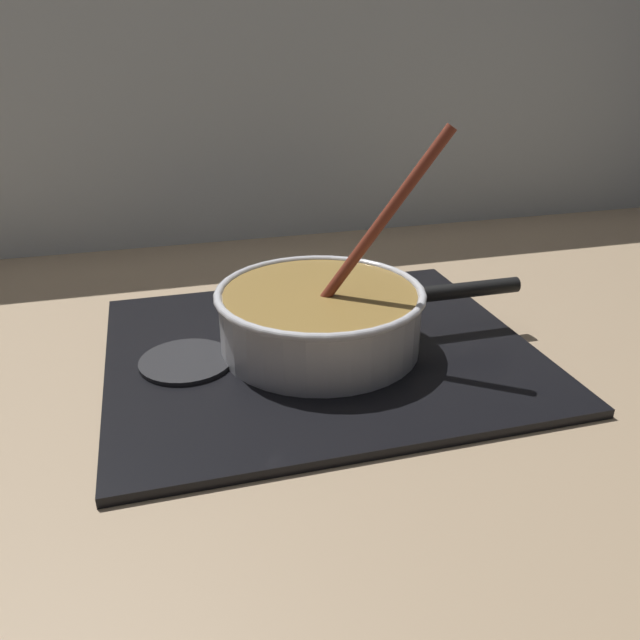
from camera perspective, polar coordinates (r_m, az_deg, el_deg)
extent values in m
cube|color=#9E8466|center=(0.65, -7.33, -15.85)|extent=(2.40, 1.60, 0.04)
cube|color=silver|center=(1.29, -13.76, 18.52)|extent=(2.40, 0.02, 0.55)
cube|color=black|center=(0.85, 0.00, -2.78)|extent=(0.56, 0.48, 0.01)
torus|color=#592D0C|center=(0.85, 0.00, -2.18)|extent=(0.16, 0.16, 0.01)
cylinder|color=#262628|center=(0.83, -12.07, -3.69)|extent=(0.12, 0.12, 0.01)
cylinder|color=silver|center=(0.83, 0.00, 0.00)|extent=(0.27, 0.27, 0.08)
cylinder|color=olive|center=(0.83, 0.00, 0.25)|extent=(0.25, 0.25, 0.07)
torus|color=silver|center=(0.82, 0.00, 2.52)|extent=(0.28, 0.28, 0.01)
cylinder|color=black|center=(0.90, 13.16, 2.68)|extent=(0.16, 0.02, 0.02)
cylinder|color=#E5CC7A|center=(0.84, 0.33, 2.54)|extent=(0.03, 0.03, 0.01)
cylinder|color=#EDD88C|center=(0.84, -6.86, 2.36)|extent=(0.04, 0.04, 0.01)
cylinder|color=beige|center=(0.92, 1.31, 4.45)|extent=(0.03, 0.03, 0.01)
cylinder|color=#EDD88C|center=(0.82, -3.50, 1.89)|extent=(0.04, 0.04, 0.01)
cylinder|color=beige|center=(0.77, 4.23, 0.12)|extent=(0.03, 0.03, 0.01)
cylinder|color=#EDD88C|center=(0.77, -1.52, 0.23)|extent=(0.03, 0.03, 0.01)
cylinder|color=#EDD88C|center=(0.89, 4.24, 3.70)|extent=(0.04, 0.04, 0.01)
cylinder|color=#EDD88C|center=(0.82, 4.30, 1.80)|extent=(0.04, 0.04, 0.01)
cylinder|color=maroon|center=(0.78, 5.57, 8.83)|extent=(0.16, 0.06, 0.23)
cube|color=brown|center=(0.81, -0.16, 1.22)|extent=(0.05, 0.04, 0.01)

